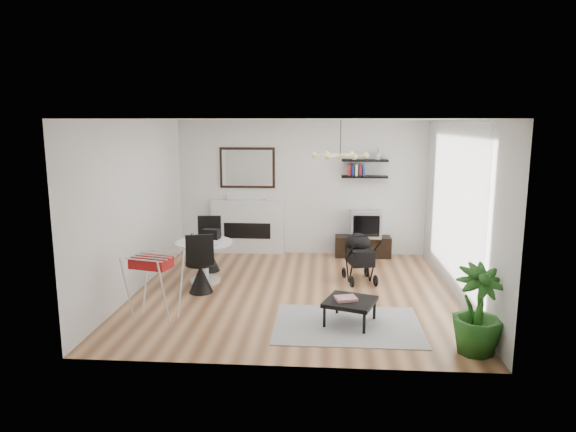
# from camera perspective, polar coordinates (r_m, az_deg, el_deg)

# --- Properties ---
(floor) EXTENTS (5.00, 5.00, 0.00)m
(floor) POSITION_cam_1_polar(r_m,az_deg,el_deg) (8.23, 0.68, -8.47)
(floor) COLOR brown
(floor) RESTS_ON ground
(ceiling) EXTENTS (5.00, 5.00, 0.00)m
(ceiling) POSITION_cam_1_polar(r_m,az_deg,el_deg) (7.78, 0.72, 10.68)
(ceiling) COLOR white
(ceiling) RESTS_ON wall_back
(wall_back) EXTENTS (5.00, 0.00, 5.00)m
(wall_back) POSITION_cam_1_polar(r_m,az_deg,el_deg) (10.36, 1.54, 3.14)
(wall_back) COLOR white
(wall_back) RESTS_ON floor
(wall_left) EXTENTS (0.00, 5.00, 5.00)m
(wall_left) POSITION_cam_1_polar(r_m,az_deg,el_deg) (8.42, -16.54, 1.01)
(wall_left) COLOR white
(wall_left) RESTS_ON floor
(wall_right) EXTENTS (0.00, 5.00, 5.00)m
(wall_right) POSITION_cam_1_polar(r_m,az_deg,el_deg) (8.14, 18.55, 0.58)
(wall_right) COLOR white
(wall_right) RESTS_ON floor
(sheer_curtain) EXTENTS (0.04, 3.60, 2.60)m
(sheer_curtain) POSITION_cam_1_polar(r_m,az_deg,el_deg) (8.31, 17.55, 0.83)
(sheer_curtain) COLOR white
(sheer_curtain) RESTS_ON wall_right
(fireplace) EXTENTS (1.50, 0.17, 2.16)m
(fireplace) POSITION_cam_1_polar(r_m,az_deg,el_deg) (10.50, -4.51, -0.46)
(fireplace) COLOR white
(fireplace) RESTS_ON floor
(shelf_lower) EXTENTS (0.90, 0.25, 0.04)m
(shelf_lower) POSITION_cam_1_polar(r_m,az_deg,el_deg) (10.22, 8.49, 4.34)
(shelf_lower) COLOR black
(shelf_lower) RESTS_ON wall_back
(shelf_upper) EXTENTS (0.90, 0.25, 0.04)m
(shelf_upper) POSITION_cam_1_polar(r_m,az_deg,el_deg) (10.20, 8.54, 6.13)
(shelf_upper) COLOR black
(shelf_upper) RESTS_ON wall_back
(pendant_lamp) EXTENTS (0.90, 0.90, 0.10)m
(pendant_lamp) POSITION_cam_1_polar(r_m,az_deg,el_deg) (8.09, 5.83, 6.72)
(pendant_lamp) COLOR #E0C275
(pendant_lamp) RESTS_ON ceiling
(tv_console) EXTENTS (1.10, 0.38, 0.41)m
(tv_console) POSITION_cam_1_polar(r_m,az_deg,el_deg) (10.39, 8.31, -3.36)
(tv_console) COLOR black
(tv_console) RESTS_ON floor
(crt_tv) EXTENTS (0.60, 0.52, 0.52)m
(crt_tv) POSITION_cam_1_polar(r_m,az_deg,el_deg) (10.29, 8.60, -0.84)
(crt_tv) COLOR #B6B6B8
(crt_tv) RESTS_ON tv_console
(dining_table) EXTENTS (0.95, 0.95, 0.70)m
(dining_table) POSITION_cam_1_polar(r_m,az_deg,el_deg) (8.74, -9.27, -4.33)
(dining_table) COLOR white
(dining_table) RESTS_ON floor
(laptop) EXTENTS (0.33, 0.22, 0.03)m
(laptop) POSITION_cam_1_polar(r_m,az_deg,el_deg) (8.68, -9.95, -2.76)
(laptop) COLOR black
(laptop) RESTS_ON dining_table
(black_bag) EXTENTS (0.31, 0.22, 0.17)m
(black_bag) POSITION_cam_1_polar(r_m,az_deg,el_deg) (8.85, -8.51, -1.99)
(black_bag) COLOR black
(black_bag) RESTS_ON dining_table
(newspaper) EXTENTS (0.37, 0.32, 0.01)m
(newspaper) POSITION_cam_1_polar(r_m,az_deg,el_deg) (8.56, -8.59, -2.96)
(newspaper) COLOR silver
(newspaper) RESTS_ON dining_table
(drinking_glass) EXTENTS (0.06, 0.06, 0.10)m
(drinking_glass) POSITION_cam_1_polar(r_m,az_deg,el_deg) (8.89, -10.58, -2.24)
(drinking_glass) COLOR white
(drinking_glass) RESTS_ON dining_table
(chair_far) EXTENTS (0.47, 0.49, 0.98)m
(chair_far) POSITION_cam_1_polar(r_m,az_deg,el_deg) (9.42, -8.76, -4.18)
(chair_far) COLOR black
(chair_far) RESTS_ON floor
(chair_near) EXTENTS (0.49, 0.51, 0.98)m
(chair_near) POSITION_cam_1_polar(r_m,az_deg,el_deg) (8.24, -9.68, -6.35)
(chair_near) COLOR black
(chair_near) RESTS_ON floor
(drying_rack) EXTENTS (0.72, 0.69, 0.91)m
(drying_rack) POSITION_cam_1_polar(r_m,az_deg,el_deg) (7.28, -14.61, -7.44)
(drying_rack) COLOR white
(drying_rack) RESTS_ON floor
(stroller) EXTENTS (0.59, 0.79, 0.90)m
(stroller) POSITION_cam_1_polar(r_m,az_deg,el_deg) (8.79, 7.90, -4.70)
(stroller) COLOR black
(stroller) RESTS_ON floor
(rug) EXTENTS (1.94, 1.40, 0.01)m
(rug) POSITION_cam_1_polar(r_m,az_deg,el_deg) (7.01, 6.62, -11.94)
(rug) COLOR #969696
(rug) RESTS_ON floor
(coffee_table) EXTENTS (0.79, 0.79, 0.32)m
(coffee_table) POSITION_cam_1_polar(r_m,az_deg,el_deg) (6.97, 6.91, -9.52)
(coffee_table) COLOR black
(coffee_table) RESTS_ON rug
(magazines) EXTENTS (0.33, 0.29, 0.04)m
(magazines) POSITION_cam_1_polar(r_m,az_deg,el_deg) (6.95, 6.46, -9.09)
(magazines) COLOR #C83246
(magazines) RESTS_ON coffee_table
(potted_plant) EXTENTS (0.73, 0.73, 1.05)m
(potted_plant) POSITION_cam_1_polar(r_m,az_deg,el_deg) (6.41, 20.33, -9.78)
(potted_plant) COLOR #235B1A
(potted_plant) RESTS_ON floor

